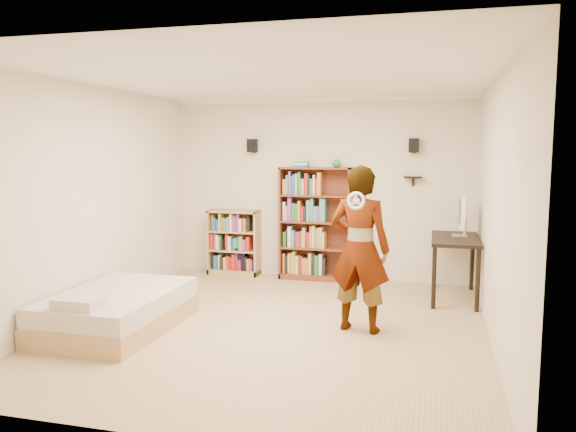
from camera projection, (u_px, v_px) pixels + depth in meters
name	position (u px, v px, depth m)	size (l,w,h in m)	color
ground	(276.00, 327.00, 6.19)	(4.50, 5.00, 0.01)	tan
room_shell	(275.00, 167.00, 5.98)	(4.52, 5.02, 2.71)	beige
crown_molding	(275.00, 80.00, 5.87)	(4.50, 5.00, 0.06)	white
speaker_left	(252.00, 146.00, 8.52)	(0.14, 0.12, 0.20)	black
speaker_right	(414.00, 145.00, 7.92)	(0.14, 0.12, 0.20)	black
wall_shelf	(413.00, 177.00, 7.98)	(0.25, 0.16, 0.03)	black
tall_bookshelf	(315.00, 224.00, 8.36)	(1.06, 0.31, 1.68)	brown
low_bookshelf	(234.00, 243.00, 8.73)	(0.80, 0.30, 1.00)	tan
computer_desk	(454.00, 268.00, 7.31)	(0.60, 1.19, 0.81)	black
imac	(460.00, 216.00, 7.31)	(0.11, 0.53, 0.53)	white
daybed	(117.00, 305.00, 6.10)	(1.15, 1.76, 0.52)	beige
person	(360.00, 249.00, 5.97)	(0.65, 0.43, 1.79)	black
wii_wheel	(356.00, 201.00, 5.58)	(0.18, 0.18, 0.03)	white
navy_bag	(239.00, 261.00, 8.74)	(0.31, 0.20, 0.42)	black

